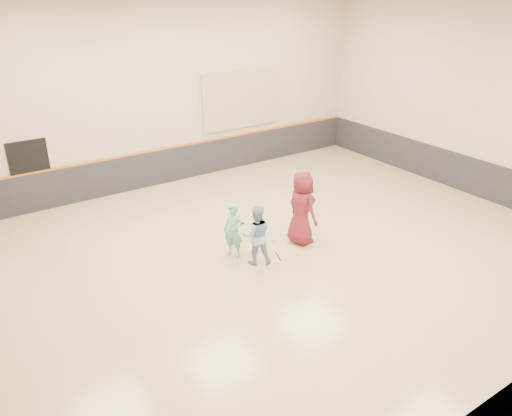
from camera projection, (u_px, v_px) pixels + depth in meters
room at (277, 222)px, 12.46m from camera, size 15.04×12.04×6.22m
wainscot_back at (174, 164)px, 17.06m from camera, size 14.90×0.04×1.20m
wainscot_right at (460, 172)px, 16.36m from camera, size 0.04×11.90×1.20m
accent_stripe at (173, 147)px, 16.79m from camera, size 14.90×0.03×0.06m
acoustic_panel at (242, 99)px, 17.68m from camera, size 3.20×0.08×2.00m
doorway at (32, 177)px, 14.57m from camera, size 1.10×0.05×2.20m
girl at (234, 231)px, 12.29m from camera, size 0.55×0.61×1.41m
instructor at (256, 235)px, 11.96m from camera, size 0.91×0.83×1.51m
young_man at (302, 208)px, 12.85m from camera, size 0.64×0.97×1.97m
held_racket at (272, 246)px, 12.01m from camera, size 0.42×0.42×0.60m
spare_racket at (234, 219)px, 14.42m from camera, size 0.67×0.67×0.06m
ball_under_racket at (268, 257)px, 12.46m from camera, size 0.07×0.07×0.07m
ball_in_hand at (311, 202)px, 12.64m from camera, size 0.07×0.07×0.07m
ball_beside_spare at (168, 212)px, 14.86m from camera, size 0.07×0.07×0.07m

